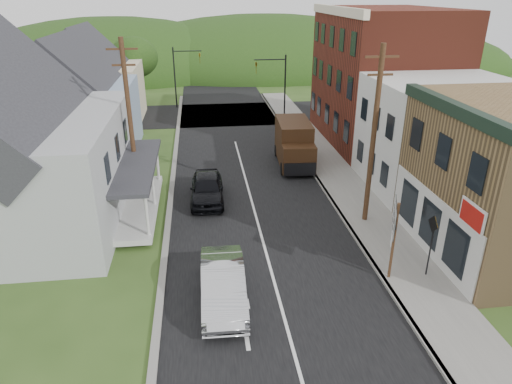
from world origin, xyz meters
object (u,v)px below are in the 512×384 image
object	(u,v)px
delivery_van	(294,144)
route_sign_cluster	(394,230)
dark_sedan	(207,188)
warning_sign	(432,238)
silver_sedan	(223,285)

from	to	relation	value
delivery_van	route_sign_cluster	world-z (taller)	route_sign_cluster
dark_sedan	warning_sign	world-z (taller)	warning_sign
dark_sedan	route_sign_cluster	distance (m)	11.55
delivery_van	silver_sedan	bearing A→B (deg)	-108.03
delivery_van	route_sign_cluster	size ratio (longest dim) A/B	1.60
dark_sedan	delivery_van	size ratio (longest dim) A/B	0.84
dark_sedan	warning_sign	bearing A→B (deg)	-43.10
silver_sedan	dark_sedan	world-z (taller)	silver_sedan
dark_sedan	delivery_van	bearing A→B (deg)	42.04
silver_sedan	dark_sedan	size ratio (longest dim) A/B	1.04
dark_sedan	warning_sign	size ratio (longest dim) A/B	1.64
dark_sedan	warning_sign	distance (m)	12.64
silver_sedan	warning_sign	bearing A→B (deg)	4.86
delivery_van	warning_sign	world-z (taller)	delivery_van
delivery_van	dark_sedan	bearing A→B (deg)	-136.18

